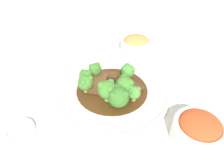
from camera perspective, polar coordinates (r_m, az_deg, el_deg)
name	(u,v)px	position (r m, az deg, el deg)	size (l,w,h in m)	color
ground_plane	(112,94)	(0.59, 0.00, -2.55)	(4.00, 4.00, 0.00)	silver
main_plate	(112,91)	(0.58, 0.00, -1.82)	(0.30, 0.30, 0.02)	white
beef_strip_0	(107,76)	(0.61, -1.30, 2.18)	(0.06, 0.06, 0.01)	#56331E
beef_strip_1	(130,84)	(0.58, 4.82, -0.07)	(0.04, 0.08, 0.01)	#56331E
beef_strip_2	(98,83)	(0.58, -3.67, 0.27)	(0.08, 0.08, 0.02)	brown
broccoli_floret_0	(124,85)	(0.54, 3.26, -0.27)	(0.05, 0.05, 0.05)	#8EB756
broccoli_floret_1	(86,76)	(0.58, -6.88, 2.20)	(0.03, 0.03, 0.04)	#8EB756
broccoli_floret_2	(107,89)	(0.52, -1.26, -1.41)	(0.05, 0.05, 0.06)	#7FA84C
broccoli_floret_3	(128,71)	(0.60, 4.14, 3.50)	(0.04, 0.04, 0.04)	#7FA84C
broccoli_floret_4	(85,83)	(0.55, -6.95, 0.39)	(0.04, 0.04, 0.05)	#8EB756
broccoli_floret_5	(95,69)	(0.59, -4.40, 3.87)	(0.04, 0.04, 0.05)	#7FA84C
broccoli_floret_6	(118,96)	(0.51, 1.69, -3.22)	(0.05, 0.05, 0.05)	#7FA84C
broccoli_floret_7	(134,93)	(0.53, 5.78, -2.23)	(0.03, 0.03, 0.04)	#7FA84C
serving_spoon	(86,75)	(0.61, -6.70, 2.43)	(0.09, 0.20, 0.01)	#B7B7BC
side_bowl_kimchi	(198,129)	(0.50, 21.64, -10.97)	(0.11, 0.11, 0.06)	white
side_bowl_appetizer	(136,44)	(0.75, 6.25, 10.35)	(0.10, 0.10, 0.06)	white
sauce_dish	(20,130)	(0.54, -22.94, -10.93)	(0.07, 0.07, 0.01)	white
paper_napkin	(26,88)	(0.64, -21.65, -1.08)	(0.12, 0.13, 0.01)	silver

